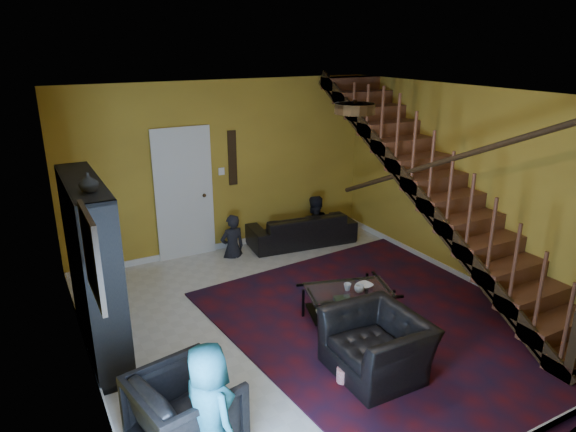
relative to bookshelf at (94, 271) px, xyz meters
name	(u,v)px	position (x,y,z in m)	size (l,w,h in m)	color
floor	(309,319)	(2.40, -0.60, -0.96)	(5.50, 5.50, 0.00)	beige
room	(176,296)	(1.07, 0.73, -0.91)	(5.50, 5.50, 5.50)	gold
staircase	(443,192)	(4.53, -0.60, 0.43)	(0.95, 5.02, 3.18)	brown
bookshelf	(94,271)	(0.00, 0.00, 0.00)	(0.35, 1.80, 2.00)	black
door	(184,196)	(1.70, 2.12, 0.06)	(0.82, 0.05, 2.05)	silver
framed_picture	(92,256)	(-0.17, -1.50, 0.79)	(0.04, 0.74, 0.74)	maroon
wall_hanging	(232,158)	(2.55, 2.13, 0.59)	(0.14, 0.03, 0.90)	black
ceiling_fixture	(355,109)	(2.40, -1.40, 1.78)	(0.40, 0.40, 0.10)	#3F2814
rug	(399,323)	(3.35, -1.24, -0.95)	(3.88, 4.44, 0.02)	#410B12
sofa	(302,229)	(3.63, 1.70, -0.70)	(1.84, 0.72, 0.54)	black
armchair_left	(186,414)	(0.35, -1.99, -0.59)	(0.79, 0.82, 0.74)	black
armchair_right	(377,345)	(2.47, -1.88, -0.64)	(1.01, 0.88, 0.66)	black
person_adult_a	(233,248)	(2.35, 1.75, -0.83)	(0.42, 0.28, 1.16)	black
person_adult_b	(314,230)	(3.90, 1.75, -0.79)	(0.61, 0.47, 1.25)	black
person_child	(209,412)	(0.45, -2.32, -0.37)	(0.58, 0.38, 1.19)	#18545E
coffee_table	(348,302)	(2.86, -0.81, -0.74)	(1.19, 0.90, 0.40)	black
cup_a	(359,289)	(2.93, -0.93, -0.51)	(0.12, 0.12, 0.10)	#999999
cup_b	(347,287)	(2.83, -0.82, -0.52)	(0.10, 0.10, 0.09)	#999999
bowl	(365,286)	(3.07, -0.86, -0.54)	(0.20, 0.20, 0.05)	#999999
vase	(89,182)	(0.00, -0.50, 1.13)	(0.18, 0.18, 0.19)	#999999
popcorn_bucket	(343,375)	(2.05, -1.88, -0.87)	(0.13, 0.13, 0.15)	red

